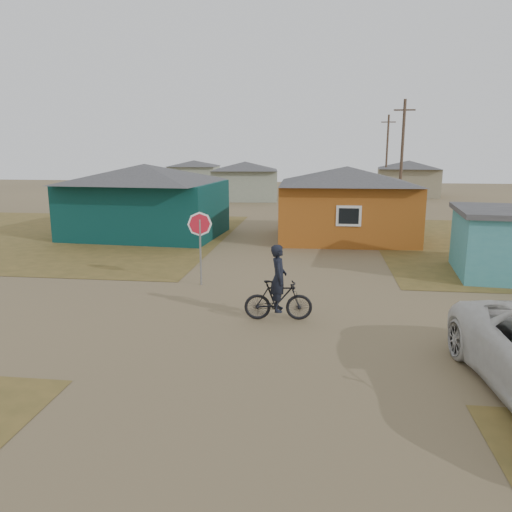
{
  "coord_description": "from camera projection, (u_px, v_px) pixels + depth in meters",
  "views": [
    {
      "loc": [
        1.11,
        -13.2,
        4.85
      ],
      "look_at": [
        -0.97,
        3.0,
        1.3
      ],
      "focal_mm": 35.0,
      "sensor_mm": 36.0,
      "label": 1
    }
  ],
  "objects": [
    {
      "name": "grass_nw",
      "position": [
        51.0,
        235.0,
        28.31
      ],
      "size": [
        20.0,
        18.0,
        0.0
      ],
      "primitive_type": "cube",
      "color": "brown",
      "rests_on": "ground"
    },
    {
      "name": "house_teal",
      "position": [
        146.0,
        199.0,
        27.67
      ],
      "size": [
        8.93,
        7.08,
        4.0
      ],
      "color": "#08312F",
      "rests_on": "ground"
    },
    {
      "name": "house_pale_north",
      "position": [
        194.0,
        174.0,
        59.92
      ],
      "size": [
        6.28,
        5.81,
        3.4
      ],
      "color": "gray",
      "rests_on": "ground"
    },
    {
      "name": "house_beige_east",
      "position": [
        408.0,
        178.0,
        51.09
      ],
      "size": [
        6.95,
        6.05,
        3.6
      ],
      "color": "gray",
      "rests_on": "ground"
    },
    {
      "name": "house_pale_west",
      "position": [
        245.0,
        180.0,
        47.27
      ],
      "size": [
        7.04,
        6.15,
        3.6
      ],
      "color": "gray",
      "rests_on": "ground"
    },
    {
      "name": "utility_pole_near",
      "position": [
        402.0,
        159.0,
        33.6
      ],
      "size": [
        1.4,
        0.2,
        8.0
      ],
      "color": "#4E3C2F",
      "rests_on": "ground"
    },
    {
      "name": "cyclist",
      "position": [
        278.0,
        293.0,
        14.21
      ],
      "size": [
        1.99,
        0.74,
        2.2
      ],
      "color": "black",
      "rests_on": "ground"
    },
    {
      "name": "utility_pole_far",
      "position": [
        387.0,
        155.0,
        48.98
      ],
      "size": [
        1.4,
        0.2,
        8.0
      ],
      "color": "#4E3C2F",
      "rests_on": "ground"
    },
    {
      "name": "ground",
      "position": [
        277.0,
        325.0,
        13.97
      ],
      "size": [
        120.0,
        120.0,
        0.0
      ],
      "primitive_type": "plane",
      "color": "#776445"
    },
    {
      "name": "house_yellow",
      "position": [
        346.0,
        202.0,
        26.8
      ],
      "size": [
        7.72,
        6.76,
        3.9
      ],
      "color": "#9A5017",
      "rests_on": "ground"
    },
    {
      "name": "stop_sign",
      "position": [
        200.0,
        232.0,
        17.62
      ],
      "size": [
        0.87,
        0.1,
        2.66
      ],
      "color": "gray",
      "rests_on": "ground"
    }
  ]
}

